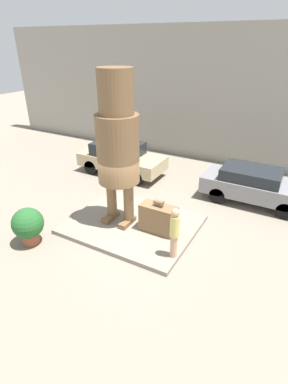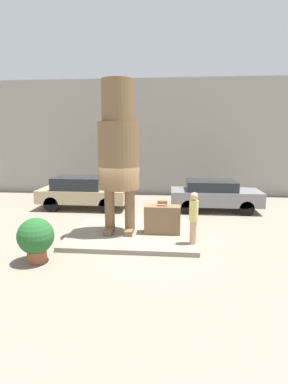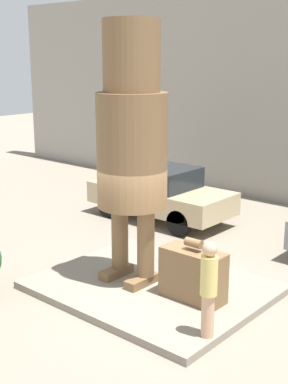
# 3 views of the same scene
# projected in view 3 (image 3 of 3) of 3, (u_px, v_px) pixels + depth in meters

# --- Properties ---
(ground_plane) EXTENTS (60.00, 60.00, 0.00)m
(ground_plane) POSITION_uv_depth(u_px,v_px,m) (152.00, 290.00, 10.99)
(ground_plane) COLOR gray
(pedestal) EXTENTS (4.45, 3.61, 0.15)m
(pedestal) POSITION_uv_depth(u_px,v_px,m) (152.00, 287.00, 10.97)
(pedestal) COLOR gray
(pedestal) RESTS_ON ground_plane
(statue_figure) EXTENTS (1.41, 1.41, 5.21)m
(statue_figure) POSITION_uv_depth(u_px,v_px,m) (132.00, 134.00, 10.44)
(statue_figure) COLOR brown
(statue_figure) RESTS_ON pedestal
(giant_suitcase) EXTENTS (1.25, 0.55, 1.22)m
(giant_suitcase) POSITION_uv_depth(u_px,v_px,m) (193.00, 274.00, 10.14)
(giant_suitcase) COLOR brown
(giant_suitcase) RESTS_ON pedestal
(tourist) EXTENTS (0.28, 0.28, 1.67)m
(tourist) POSITION_uv_depth(u_px,v_px,m) (209.00, 285.00, 8.68)
(tourist) COLOR tan
(tourist) RESTS_ON pedestal
(parked_car_tan) EXTENTS (4.26, 1.85, 1.57)m
(parked_car_tan) POSITION_uv_depth(u_px,v_px,m) (159.00, 191.00, 15.56)
(parked_car_tan) COLOR tan
(parked_car_tan) RESTS_ON ground_plane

